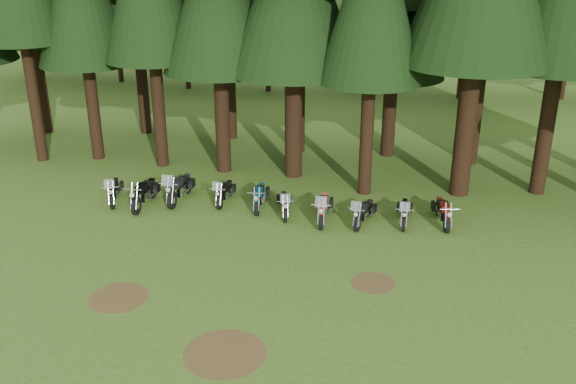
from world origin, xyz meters
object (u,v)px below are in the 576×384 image
Objects in this scene: motorcycle_2 at (179,189)px; motorcycle_7 at (364,213)px; motorcycle_4 at (259,197)px; motorcycle_6 at (323,209)px; motorcycle_1 at (144,194)px; motorcycle_0 at (114,191)px; motorcycle_3 at (224,193)px; motorcycle_8 at (404,213)px; motorcycle_5 at (284,205)px; motorcycle_9 at (443,213)px.

motorcycle_7 is at bearing -4.65° from motorcycle_2.
motorcycle_2 is 3.39m from motorcycle_4.
motorcycle_6 is 1.13× the size of motorcycle_7.
motorcycle_1 is 7.28m from motorcycle_6.
motorcycle_0 is at bearing 175.06° from motorcycle_6.
motorcycle_4 is at bearing -7.99° from motorcycle_3.
motorcycle_8 is at bearing -1.54° from motorcycle_2.
motorcycle_8 reaches higher than motorcycle_5.
motorcycle_6 is at bearing -6.27° from motorcycle_2.
motorcycle_0 is 0.98× the size of motorcycle_9.
motorcycle_9 is at bearing 4.18° from motorcycle_6.
motorcycle_7 is at bearing -1.43° from motorcycle_1.
motorcycle_3 is 0.87× the size of motorcycle_6.
motorcycle_3 is 8.71m from motorcycle_9.
motorcycle_7 reaches higher than motorcycle_3.
motorcycle_8 is (7.27, -0.50, 0.00)m from motorcycle_3.
motorcycle_9 is (7.18, -0.03, 0.00)m from motorcycle_4.
motorcycle_4 is at bearing 0.57° from motorcycle_2.
motorcycle_0 is 8.67m from motorcycle_6.
motorcycle_2 is at bearing 173.07° from motorcycle_4.
motorcycle_4 is at bearing -176.47° from motorcycle_7.
motorcycle_9 is (2.94, 0.65, 0.02)m from motorcycle_7.
motorcycle_4 is 4.29m from motorcycle_7.
motorcycle_0 is at bearing 172.05° from motorcycle_1.
motorcycle_3 is (1.86, 0.20, -0.10)m from motorcycle_2.
motorcycle_0 is 1.05× the size of motorcycle_3.
motorcycle_6 is at bearing 178.00° from motorcycle_9.
motorcycle_0 is 1.04× the size of motorcycle_8.
motorcycle_2 is 1.14× the size of motorcycle_4.
motorcycle_2 is 7.66m from motorcycle_7.
motorcycle_4 is 5.75m from motorcycle_8.
motorcycle_2 is at bearing 159.55° from motorcycle_5.
motorcycle_5 is 0.85× the size of motorcycle_6.
motorcycle_1 is 1.05× the size of motorcycle_6.
motorcycle_8 is at bearing 26.37° from motorcycle_7.
motorcycle_1 is 1.20× the size of motorcycle_8.
motorcycle_6 reaches higher than motorcycle_9.
motorcycle_5 is at bearing 166.29° from motorcycle_6.
motorcycle_7 is at bearing -3.15° from motorcycle_6.
motorcycle_3 is at bearing -175.93° from motorcycle_7.
motorcycle_3 is 5.83m from motorcycle_7.
motorcycle_9 is (13.16, 0.62, -0.00)m from motorcycle_0.
motorcycle_5 is (7.11, 0.19, -0.03)m from motorcycle_0.
motorcycle_3 is at bearing -8.97° from motorcycle_0.
motorcycle_0 is at bearing 166.81° from motorcycle_5.
motorcycle_7 is at bearing -19.86° from motorcycle_0.
motorcycle_6 is at bearing -173.77° from motorcycle_8.
motorcycle_8 reaches higher than motorcycle_3.
motorcycle_9 is at bearing 9.84° from motorcycle_8.
motorcycle_0 is at bearing 179.12° from motorcycle_4.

